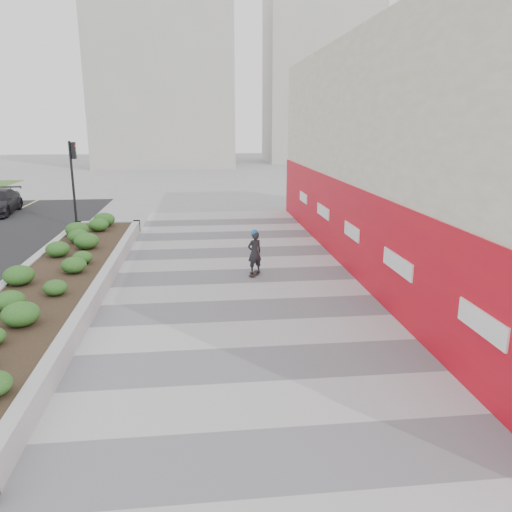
# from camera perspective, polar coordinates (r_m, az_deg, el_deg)

# --- Properties ---
(ground) EXTENTS (160.00, 160.00, 0.00)m
(ground) POSITION_cam_1_polar(r_m,az_deg,el_deg) (9.47, 1.31, -17.12)
(ground) COLOR gray
(ground) RESTS_ON ground
(walkway) EXTENTS (8.00, 36.00, 0.01)m
(walkway) POSITION_cam_1_polar(r_m,az_deg,el_deg) (12.09, -0.62, -9.59)
(walkway) COLOR #A8A8AD
(walkway) RESTS_ON ground
(building) EXTENTS (6.04, 24.08, 8.00)m
(building) POSITION_cam_1_polar(r_m,az_deg,el_deg) (18.78, 19.43, 10.91)
(building) COLOR beige
(building) RESTS_ON ground
(planter) EXTENTS (3.00, 18.00, 0.90)m
(planter) POSITION_cam_1_polar(r_m,az_deg,el_deg) (16.25, -21.86, -2.64)
(planter) COLOR #9E9EA0
(planter) RESTS_ON ground
(traffic_signal_near) EXTENTS (0.33, 0.28, 4.20)m
(traffic_signal_near) POSITION_cam_1_polar(r_m,az_deg,el_deg) (26.27, -20.15, 9.09)
(traffic_signal_near) COLOR black
(traffic_signal_near) RESTS_ON ground
(distant_bldg_north_l) EXTENTS (16.00, 12.00, 20.00)m
(distant_bldg_north_l) POSITION_cam_1_polar(r_m,az_deg,el_deg) (63.26, -10.54, 19.21)
(distant_bldg_north_l) COLOR #ADAAA3
(distant_bldg_north_l) RESTS_ON ground
(distant_bldg_north_r) EXTENTS (14.00, 10.00, 24.00)m
(distant_bldg_north_r) POSITION_cam_1_polar(r_m,az_deg,el_deg) (70.18, 7.33, 20.52)
(distant_bldg_north_r) COLOR #ADAAA3
(distant_bldg_north_r) RESTS_ON ground
(manhole_cover) EXTENTS (0.44, 0.44, 0.01)m
(manhole_cover) POSITION_cam_1_polar(r_m,az_deg,el_deg) (12.15, 1.76, -9.48)
(manhole_cover) COLOR #595654
(manhole_cover) RESTS_ON ground
(skateboarder) EXTENTS (0.63, 0.74, 1.60)m
(skateboarder) POSITION_cam_1_polar(r_m,az_deg,el_deg) (16.83, -0.16, 0.43)
(skateboarder) COLOR beige
(skateboarder) RESTS_ON ground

